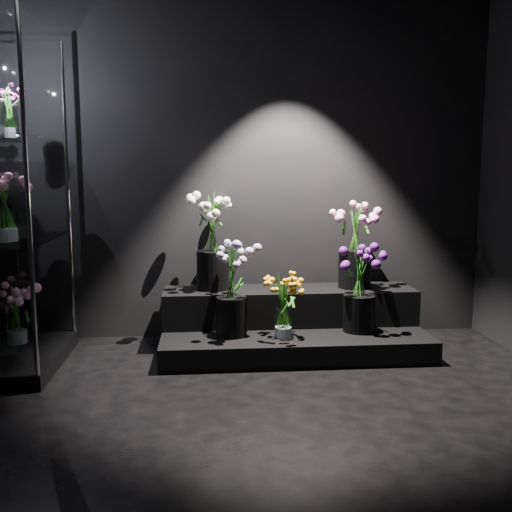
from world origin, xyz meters
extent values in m
plane|color=black|center=(0.00, 0.00, 0.00)|extent=(4.00, 4.00, 0.00)
plane|color=black|center=(0.00, 2.00, 1.40)|extent=(4.00, 0.00, 4.00)
plane|color=black|center=(0.00, -2.00, 1.40)|extent=(4.00, 0.00, 4.00)
cube|color=black|center=(0.34, 1.50, 0.08)|extent=(1.98, 0.88, 0.17)
cube|color=black|center=(0.34, 1.72, 0.30)|extent=(1.98, 0.44, 0.28)
cube|color=black|center=(-1.66, 1.33, 0.05)|extent=(0.63, 1.05, 0.11)
cube|color=white|center=(-1.66, 1.33, 0.89)|extent=(0.57, 0.99, 0.01)
cube|color=white|center=(-1.66, 1.33, 1.58)|extent=(0.57, 0.99, 0.01)
cylinder|color=white|center=(0.23, 1.31, 0.27)|extent=(0.13, 0.13, 0.21)
cylinder|color=black|center=(-0.14, 1.39, 0.31)|extent=(0.22, 0.22, 0.29)
cylinder|color=black|center=(0.82, 1.42, 0.30)|extent=(0.24, 0.24, 0.28)
cylinder|color=black|center=(-0.27, 1.75, 0.59)|extent=(0.25, 0.25, 0.31)
cylinder|color=black|center=(0.86, 1.72, 0.59)|extent=(0.26, 0.26, 0.31)
cylinder|color=white|center=(-1.62, 1.18, 1.02)|extent=(0.15, 0.15, 0.25)
cylinder|color=white|center=(-1.65, 1.45, 1.68)|extent=(0.11, 0.11, 0.20)
cylinder|color=white|center=(-1.71, 1.53, 0.24)|extent=(0.16, 0.16, 0.28)
camera|label=1|loc=(-0.32, -2.67, 1.34)|focal=40.00mm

